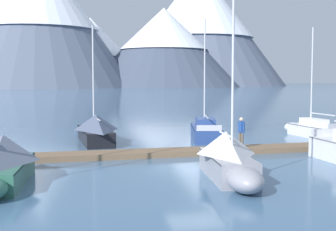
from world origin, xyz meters
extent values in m
plane|color=#426689|center=(0.00, 0.00, 0.00)|extent=(700.00, 700.00, 0.00)
cone|color=#424C60|center=(-37.63, 220.90, 19.18)|extent=(76.99, 76.99, 38.37)
cone|color=white|center=(-37.63, 220.90, 32.36)|extent=(25.54, 25.54, 12.12)
cone|color=slate|center=(-18.71, 205.13, 31.55)|extent=(88.42, 88.42, 63.10)
cone|color=#4C566B|center=(6.03, 238.18, 18.40)|extent=(68.58, 68.58, 36.80)
cone|color=white|center=(6.03, 238.18, 26.25)|extent=(41.50, 41.50, 21.21)
cone|color=#424C60|center=(40.79, 208.84, 19.41)|extent=(78.43, 78.43, 38.82)
cone|color=white|center=(40.79, 208.84, 28.51)|extent=(43.96, 43.96, 20.72)
cone|color=slate|center=(65.71, 233.00, 32.58)|extent=(95.45, 95.45, 65.16)
cone|color=white|center=(65.71, 233.00, 45.71)|extent=(59.97, 59.97, 38.99)
cube|color=brown|center=(0.00, 4.00, 0.15)|extent=(28.28, 2.69, 0.30)
cylinder|color=#38383D|center=(0.03, 3.30, 0.12)|extent=(27.10, 1.22, 0.24)
cylinder|color=#38383D|center=(-0.03, 4.70, 0.12)|extent=(27.10, 1.22, 0.24)
cube|color=#336B56|center=(-8.27, -1.34, 0.42)|extent=(2.16, 5.12, 0.85)
cube|color=#163027|center=(-8.27, -1.34, 0.81)|extent=(2.19, 5.02, 0.06)
cylinder|color=silver|center=(-8.24, -0.90, 1.60)|extent=(0.25, 2.38, 0.08)
pyramid|color=slate|center=(-8.24, -0.97, 1.38)|extent=(2.34, 4.14, 1.06)
cube|color=black|center=(-4.00, 9.85, 0.45)|extent=(2.14, 5.91, 0.91)
ellipsoid|color=black|center=(-4.24, 13.03, 0.45)|extent=(1.58, 1.75, 0.86)
cube|color=black|center=(-4.00, 9.85, 0.87)|extent=(2.17, 5.80, 0.06)
cylinder|color=silver|center=(-4.06, 10.59, 4.24)|extent=(0.10, 0.10, 6.68)
cylinder|color=silver|center=(-3.95, 9.10, 1.63)|extent=(0.30, 2.99, 0.08)
pyramid|color=#4C5670|center=(-3.97, 9.42, 1.39)|extent=(2.31, 4.77, 0.97)
cube|color=#93939E|center=(0.80, -2.22, 0.49)|extent=(1.94, 4.56, 0.98)
ellipsoid|color=#93939E|center=(0.57, -4.79, 0.49)|extent=(1.50, 2.20, 0.93)
cube|color=#424247|center=(0.80, -2.22, 0.94)|extent=(1.97, 4.48, 0.06)
cylinder|color=silver|center=(0.74, -2.92, 4.78)|extent=(0.10, 0.10, 7.60)
cylinder|color=silver|center=(0.84, -1.87, 1.79)|extent=(0.27, 2.10, 0.08)
pyramid|color=silver|center=(0.83, -1.89, 1.46)|extent=(2.11, 3.70, 0.96)
cube|color=navy|center=(3.56, 10.29, 0.43)|extent=(2.93, 6.03, 0.86)
ellipsoid|color=navy|center=(4.22, 13.41, 0.43)|extent=(1.81, 1.92, 0.82)
cube|color=#121D39|center=(3.56, 10.29, 0.82)|extent=(2.94, 5.93, 0.06)
cylinder|color=silver|center=(3.80, 11.40, 4.59)|extent=(0.10, 0.10, 7.47)
cylinder|color=silver|center=(3.48, 9.92, 1.58)|extent=(0.71, 2.99, 0.08)
cube|color=#2F4A8A|center=(3.59, 10.43, 1.13)|extent=(1.75, 2.81, 0.55)
cube|color=silver|center=(2.98, 7.54, 1.04)|extent=(1.58, 0.43, 0.36)
cube|color=silver|center=(7.87, 2.19, 1.25)|extent=(1.69, 0.15, 0.36)
cube|color=white|center=(11.34, 9.42, 0.41)|extent=(1.89, 4.95, 0.83)
ellipsoid|color=white|center=(11.08, 12.12, 0.41)|extent=(1.37, 1.80, 0.78)
cube|color=slate|center=(11.34, 9.42, 0.79)|extent=(1.92, 4.86, 0.06)
cylinder|color=silver|center=(11.29, 9.92, 4.29)|extent=(0.10, 0.10, 6.92)
cylinder|color=silver|center=(11.42, 8.57, 1.69)|extent=(0.34, 2.71, 0.08)
cube|color=white|center=(11.33, 9.54, 1.08)|extent=(1.21, 2.26, 0.50)
cube|color=silver|center=(11.56, 7.10, 1.01)|extent=(1.29, 0.22, 0.36)
cylinder|color=brown|center=(3.79, 3.88, 0.73)|extent=(0.14, 0.14, 0.86)
cylinder|color=brown|center=(3.75, 4.13, 0.73)|extent=(0.14, 0.14, 0.86)
cube|color=#234793|center=(3.77, 4.00, 1.46)|extent=(0.27, 0.41, 0.60)
sphere|color=beige|center=(3.77, 4.00, 1.88)|extent=(0.22, 0.22, 0.22)
cylinder|color=#234793|center=(3.81, 3.76, 1.39)|extent=(0.09, 0.09, 0.62)
cylinder|color=#234793|center=(3.73, 4.25, 1.39)|extent=(0.09, 0.09, 0.62)
camera|label=1|loc=(-5.61, -20.55, 4.17)|focal=50.00mm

